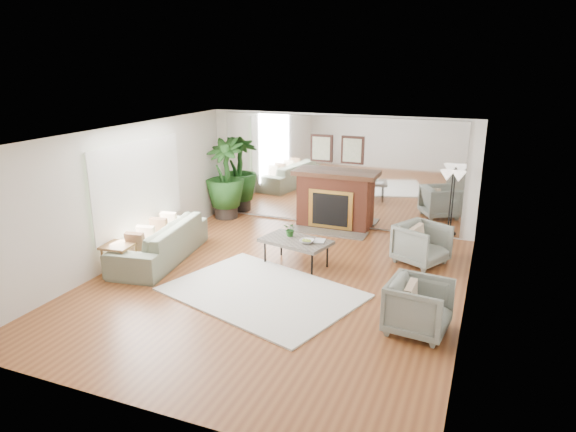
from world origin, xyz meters
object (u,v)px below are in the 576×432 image
at_px(sofa, 160,241).
at_px(armchair_back, 422,244).
at_px(potted_ficus, 225,176).
at_px(floor_lamp, 452,182).
at_px(side_table, 119,249).
at_px(armchair_front, 419,307).
at_px(fireplace, 333,200).
at_px(coffee_table, 296,242).

distance_m(sofa, armchair_back, 4.86).
xyz_separation_m(armchair_back, potted_ficus, (-4.73, 1.24, 0.64)).
relative_size(sofa, floor_lamp, 1.58).
height_order(side_table, floor_lamp, floor_lamp).
height_order(armchair_front, potted_ficus, potted_ficus).
height_order(fireplace, side_table, fireplace).
xyz_separation_m(sofa, armchair_front, (4.90, -0.96, 0.02)).
distance_m(fireplace, floor_lamp, 2.57).
bearing_deg(sofa, potted_ficus, 174.37).
relative_size(side_table, floor_lamp, 0.37).
height_order(fireplace, potted_ficus, fireplace).
relative_size(armchair_front, floor_lamp, 0.54).
xyz_separation_m(armchair_front, side_table, (-5.10, 0.07, 0.10)).
relative_size(armchair_back, side_table, 1.47).
distance_m(sofa, potted_ficus, 2.94).
bearing_deg(sofa, floor_lamp, 111.45).
relative_size(coffee_table, side_table, 2.42).
xyz_separation_m(sofa, armchair_back, (4.58, 1.61, 0.02)).
bearing_deg(armchair_front, coffee_table, 62.85).
bearing_deg(fireplace, coffee_table, -89.38).
distance_m(coffee_table, armchair_front, 2.92).
xyz_separation_m(potted_ficus, floor_lamp, (5.08, 0.00, 0.29)).
bearing_deg(coffee_table, sofa, -164.96).
bearing_deg(side_table, coffee_table, 30.28).
bearing_deg(coffee_table, floor_lamp, 41.75).
bearing_deg(armchair_back, sofa, 136.94).
bearing_deg(potted_ficus, armchair_back, -14.73).
relative_size(potted_ficus, floor_lamp, 1.24).
distance_m(fireplace, armchair_front, 4.68).
height_order(armchair_front, floor_lamp, floor_lamp).
relative_size(armchair_front, side_table, 1.46).
height_order(armchair_back, floor_lamp, floor_lamp).
distance_m(armchair_back, potted_ficus, 4.93).
bearing_deg(armchair_back, armchair_front, -145.41).
height_order(coffee_table, potted_ficus, potted_ficus).
bearing_deg(floor_lamp, fireplace, 176.33).
height_order(sofa, armchair_front, armchair_front).
bearing_deg(side_table, armchair_back, 27.71).
distance_m(coffee_table, sofa, 2.57).
xyz_separation_m(sofa, floor_lamp, (4.93, 2.86, 0.95)).
bearing_deg(fireplace, sofa, -129.09).
distance_m(coffee_table, floor_lamp, 3.40).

